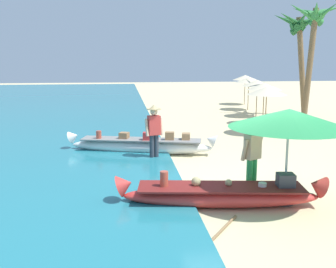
{
  "coord_description": "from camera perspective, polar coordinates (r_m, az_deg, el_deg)",
  "views": [
    {
      "loc": [
        -2.78,
        -8.82,
        3.1
      ],
      "look_at": [
        -1.47,
        2.49,
        0.9
      ],
      "focal_mm": 43.11,
      "sensor_mm": 36.0,
      "label": 1
    }
  ],
  "objects": [
    {
      "name": "ground_plane",
      "position": [
        9.75,
        10.44,
        -7.79
      ],
      "size": [
        80.0,
        80.0,
        0.0
      ],
      "primitive_type": "plane",
      "color": "beige"
    },
    {
      "name": "boat_red_foreground",
      "position": [
        8.62,
        7.56,
        -8.46
      ],
      "size": [
        4.45,
        1.31,
        0.75
      ],
      "color": "red",
      "rests_on": "ground"
    },
    {
      "name": "boat_white_midground",
      "position": [
        13.05,
        -3.77,
        -1.58
      ],
      "size": [
        4.84,
        1.77,
        0.75
      ],
      "color": "white",
      "rests_on": "ground"
    },
    {
      "name": "person_vendor_hatted",
      "position": [
        12.06,
        -2.0,
        0.79
      ],
      "size": [
        0.58,
        0.44,
        1.69
      ],
      "color": "#333842",
      "rests_on": "ground"
    },
    {
      "name": "person_tourist_customer",
      "position": [
        9.2,
        11.82,
        -2.99
      ],
      "size": [
        0.57,
        0.44,
        1.64
      ],
      "color": "green",
      "rests_on": "ground"
    },
    {
      "name": "patio_umbrella_large",
      "position": [
        8.64,
        16.75,
        2.1
      ],
      "size": [
        2.49,
        2.49,
        2.05
      ],
      "color": "#B7B7BC",
      "rests_on": "ground"
    },
    {
      "name": "parasol_row_0",
      "position": [
        16.56,
        13.79,
        5.95
      ],
      "size": [
        1.6,
        1.6,
        1.91
      ],
      "color": "#8E6B47",
      "rests_on": "ground"
    },
    {
      "name": "parasol_row_1",
      "position": [
        19.0,
        13.45,
        6.57
      ],
      "size": [
        1.6,
        1.6,
        1.91
      ],
      "color": "#8E6B47",
      "rests_on": "ground"
    },
    {
      "name": "parasol_row_2",
      "position": [
        21.29,
        12.52,
        7.05
      ],
      "size": [
        1.6,
        1.6,
        1.91
      ],
      "color": "#8E6B47",
      "rests_on": "ground"
    },
    {
      "name": "parasol_row_3",
      "position": [
        23.94,
        11.36,
        7.5
      ],
      "size": [
        1.6,
        1.6,
        1.91
      ],
      "color": "#8E6B47",
      "rests_on": "ground"
    },
    {
      "name": "parasol_row_4",
      "position": [
        26.61,
        10.86,
        7.84
      ],
      "size": [
        1.6,
        1.6,
        1.91
      ],
      "color": "#8E6B47",
      "rests_on": "ground"
    },
    {
      "name": "palm_tree_tall_inland",
      "position": [
        21.01,
        19.98,
        14.35
      ],
      "size": [
        2.78,
        2.83,
        5.66
      ],
      "color": "brown",
      "rests_on": "ground"
    },
    {
      "name": "palm_tree_leaning_seaward",
      "position": [
        22.43,
        18.1,
        13.81
      ],
      "size": [
        2.89,
        2.9,
        5.41
      ],
      "color": "brown",
      "rests_on": "ground"
    },
    {
      "name": "paddle",
      "position": [
        7.2,
        6.51,
        -14.4
      ],
      "size": [
        1.17,
        1.54,
        0.05
      ],
      "color": "#8E6B47",
      "rests_on": "ground"
    }
  ]
}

